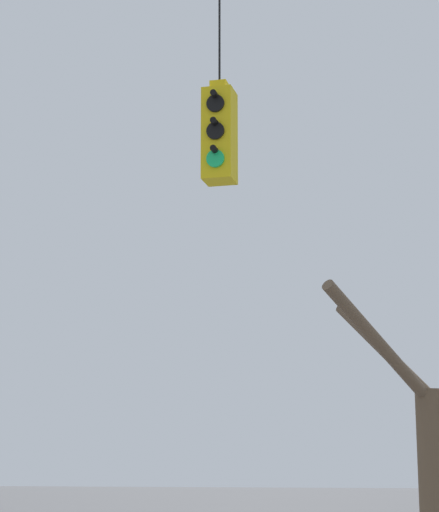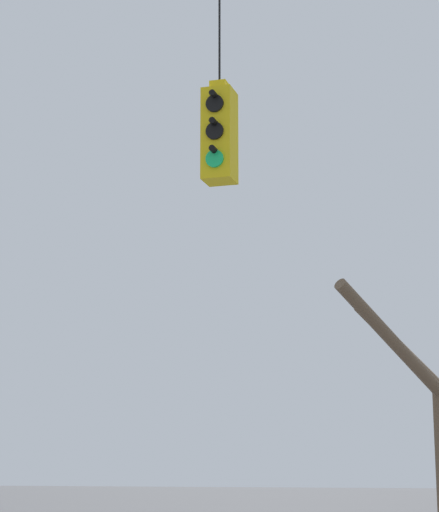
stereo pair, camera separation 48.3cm
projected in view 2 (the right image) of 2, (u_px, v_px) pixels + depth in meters
traffic_light_near_left_pole at (219, 133)px, 11.11m from camera, size 0.34×0.46×3.09m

